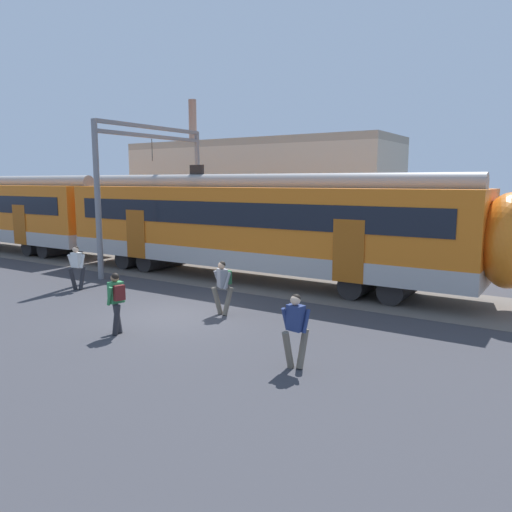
{
  "coord_description": "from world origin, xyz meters",
  "views": [
    {
      "loc": [
        10.07,
        -11.0,
        4.06
      ],
      "look_at": [
        1.26,
        2.64,
        1.6
      ],
      "focal_mm": 35.0,
      "sensor_mm": 36.0,
      "label": 1
    }
  ],
  "objects_px": {
    "pedestrian_white": "(77,265)",
    "pedestrian_green": "(116,298)",
    "pedestrian_grey": "(223,283)",
    "pedestrian_navy": "(296,326)",
    "commuter_train": "(107,217)"
  },
  "relations": [
    {
      "from": "commuter_train",
      "to": "pedestrian_green",
      "type": "relative_size",
      "value": 22.83
    },
    {
      "from": "pedestrian_white",
      "to": "pedestrian_navy",
      "type": "bearing_deg",
      "value": -13.52
    },
    {
      "from": "pedestrian_green",
      "to": "pedestrian_white",
      "type": "bearing_deg",
      "value": 151.59
    },
    {
      "from": "pedestrian_white",
      "to": "pedestrian_grey",
      "type": "relative_size",
      "value": 1.0
    },
    {
      "from": "commuter_train",
      "to": "pedestrian_white",
      "type": "height_order",
      "value": "commuter_train"
    },
    {
      "from": "pedestrian_white",
      "to": "pedestrian_grey",
      "type": "bearing_deg",
      "value": 1.2
    },
    {
      "from": "pedestrian_grey",
      "to": "pedestrian_navy",
      "type": "relative_size",
      "value": 1.0
    },
    {
      "from": "pedestrian_grey",
      "to": "pedestrian_green",
      "type": "bearing_deg",
      "value": -110.93
    },
    {
      "from": "pedestrian_navy",
      "to": "pedestrian_white",
      "type": "bearing_deg",
      "value": 166.48
    },
    {
      "from": "pedestrian_white",
      "to": "pedestrian_green",
      "type": "xyz_separation_m",
      "value": [
        5.5,
        -2.97,
        0.03
      ]
    },
    {
      "from": "commuter_train",
      "to": "pedestrian_grey",
      "type": "xyz_separation_m",
      "value": [
        10.87,
        -4.97,
        -1.26
      ]
    },
    {
      "from": "pedestrian_grey",
      "to": "pedestrian_white",
      "type": "bearing_deg",
      "value": -178.8
    },
    {
      "from": "pedestrian_green",
      "to": "pedestrian_navy",
      "type": "height_order",
      "value": "same"
    },
    {
      "from": "pedestrian_navy",
      "to": "commuter_train",
      "type": "bearing_deg",
      "value": 152.64
    },
    {
      "from": "commuter_train",
      "to": "pedestrian_navy",
      "type": "relative_size",
      "value": 22.83
    }
  ]
}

